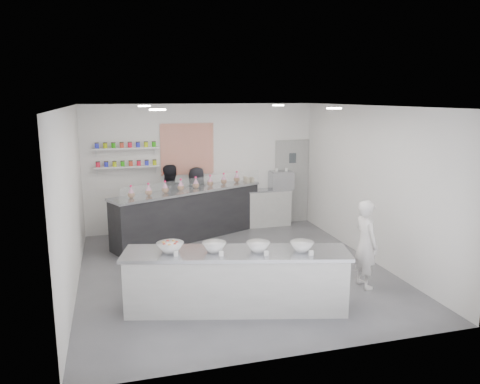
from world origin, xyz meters
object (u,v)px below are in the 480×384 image
object	(u,v)px
prep_counter	(236,280)
woman_prep	(366,244)
staff_left	(169,201)
back_bar	(189,214)
espresso_ledge	(266,208)
espresso_machine	(281,180)
staff_right	(197,200)

from	to	relation	value
prep_counter	woman_prep	world-z (taller)	woman_prep
woman_prep	prep_counter	bearing A→B (deg)	93.25
prep_counter	staff_left	xyz separation A→B (m)	(-0.50, 4.01, 0.38)
back_bar	staff_left	bearing A→B (deg)	123.54
back_bar	staff_left	distance (m)	0.56
espresso_ledge	espresso_machine	world-z (taller)	espresso_machine
espresso_ledge	staff_left	distance (m)	2.47
back_bar	staff_left	size ratio (longest dim) A/B	2.18
espresso_machine	staff_left	world-z (taller)	staff_left
espresso_machine	prep_counter	bearing A→B (deg)	-118.23
prep_counter	staff_left	size ratio (longest dim) A/B	2.00
prep_counter	staff_left	bearing A→B (deg)	111.58
woman_prep	staff_right	bearing A→B (deg)	25.88
espresso_ledge	staff_left	size ratio (longest dim) A/B	0.74
prep_counter	staff_right	distance (m)	4.15
prep_counter	woman_prep	bearing A→B (deg)	20.73
staff_left	staff_right	world-z (taller)	staff_left
espresso_machine	woman_prep	size ratio (longest dim) A/B	0.37
staff_left	staff_right	bearing A→B (deg)	166.07
woman_prep	staff_left	xyz separation A→B (m)	(-2.81, 3.75, 0.09)
staff_left	staff_right	distance (m)	0.68
back_bar	woman_prep	size ratio (longest dim) A/B	2.43
espresso_machine	staff_left	size ratio (longest dim) A/B	0.33
staff_right	espresso_ledge	bearing A→B (deg)	-166.72
back_bar	espresso_ledge	distance (m)	2.09
back_bar	woman_prep	bearing A→B (deg)	-80.33
espresso_ledge	woman_prep	xyz separation A→B (m)	(0.39, -4.06, 0.29)
prep_counter	woman_prep	xyz separation A→B (m)	(2.31, 0.26, 0.29)
back_bar	woman_prep	distance (m)	4.24
prep_counter	espresso_machine	world-z (taller)	espresso_machine
woman_prep	staff_left	world-z (taller)	staff_left
espresso_machine	staff_left	distance (m)	2.85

